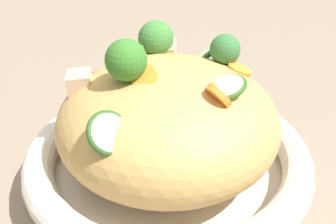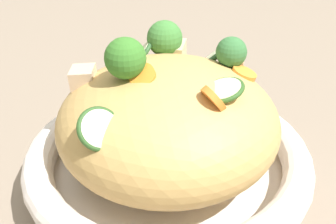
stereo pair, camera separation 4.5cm
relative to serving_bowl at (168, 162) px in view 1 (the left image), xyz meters
The scene contains 8 objects.
ground_plane 0.03m from the serving_bowl, ahead, with size 3.00×3.00×0.00m, color gray.
serving_bowl is the anchor object (origin of this frame).
noodle_heap 0.06m from the serving_bowl, 53.28° to the left, with size 0.24×0.24×0.12m.
broccoli_florets 0.13m from the serving_bowl, 116.50° to the right, with size 0.17×0.12×0.07m.
carrot_coins 0.12m from the serving_bowl, 131.28° to the left, with size 0.15×0.09×0.04m.
zucchini_slices 0.10m from the serving_bowl, 127.71° to the right, with size 0.23×0.20×0.04m.
chicken_chunks 0.12m from the serving_bowl, 115.08° to the right, with size 0.20×0.11×0.03m.
chopsticks_pair 0.33m from the serving_bowl, 115.39° to the right, with size 0.21×0.06×0.01m.
Camera 1 is at (0.22, 0.31, 0.33)m, focal length 44.38 mm.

